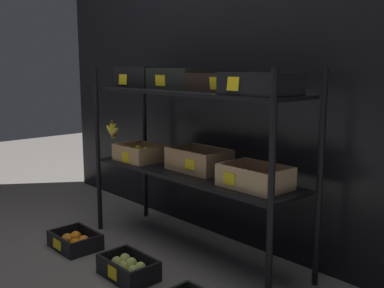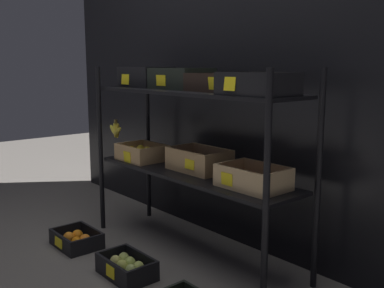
{
  "view_description": "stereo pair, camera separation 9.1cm",
  "coord_description": "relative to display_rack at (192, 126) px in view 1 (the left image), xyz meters",
  "views": [
    {
      "loc": [
        1.92,
        -1.77,
        1.14
      ],
      "look_at": [
        0.0,
        0.0,
        0.69
      ],
      "focal_mm": 41.75,
      "sensor_mm": 36.0,
      "label": 1
    },
    {
      "loc": [
        1.98,
        -1.7,
        1.14
      ],
      "look_at": [
        0.0,
        0.0,
        0.69
      ],
      "focal_mm": 41.75,
      "sensor_mm": 36.0,
      "label": 2
    }
  ],
  "objects": [
    {
      "name": "crate_ground_orange",
      "position": [
        -0.55,
        -0.51,
        -0.75
      ],
      "size": [
        0.32,
        0.24,
        0.1
      ],
      "color": "black",
      "rests_on": "ground_plane"
    },
    {
      "name": "ground_plane",
      "position": [
        0.01,
        -0.01,
        -0.79
      ],
      "size": [
        10.0,
        10.0,
        0.0
      ],
      "primitive_type": "plane",
      "color": "#605B56"
    },
    {
      "name": "display_rack",
      "position": [
        0.0,
        0.0,
        0.0
      ],
      "size": [
        1.63,
        0.44,
        1.14
      ],
      "color": "black",
      "rests_on": "ground_plane"
    },
    {
      "name": "storefront_wall",
      "position": [
        0.01,
        0.39,
        0.39
      ],
      "size": [
        3.89,
        0.12,
        2.37
      ],
      "primitive_type": "cube",
      "color": "black",
      "rests_on": "ground_plane"
    },
    {
      "name": "crate_ground_pear",
      "position": [
        0.02,
        -0.49,
        -0.74
      ],
      "size": [
        0.33,
        0.21,
        0.11
      ],
      "color": "black",
      "rests_on": "ground_plane"
    }
  ]
}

